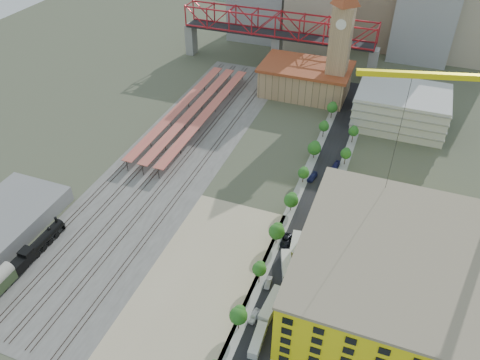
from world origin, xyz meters
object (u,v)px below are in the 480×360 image
at_px(clock_tower, 341,35).
at_px(site_trailer_d, 295,244).
at_px(site_trailer_c, 287,266).
at_px(site_trailer_a, 258,340).
at_px(locomotive, 37,247).
at_px(construction_building, 392,277).
at_px(car_0, 254,316).
at_px(site_trailer_b, 271,305).

bearing_deg(clock_tower, site_trailer_d, -84.91).
bearing_deg(site_trailer_c, site_trailer_a, -109.63).
bearing_deg(site_trailer_c, locomotive, 176.06).
relative_size(construction_building, site_trailer_a, 5.78).
relative_size(clock_tower, car_0, 11.37).
distance_m(clock_tower, site_trailer_c, 102.37).
relative_size(construction_building, site_trailer_b, 4.85).
bearing_deg(site_trailer_b, car_0, -120.90).
bearing_deg(locomotive, clock_tower, 63.60).
distance_m(construction_building, locomotive, 93.81).
relative_size(site_trailer_b, car_0, 2.28).
height_order(construction_building, site_trailer_d, construction_building).
distance_m(clock_tower, construction_building, 107.36).
xyz_separation_m(construction_building, car_0, (-29.00, -15.98, -8.63)).
height_order(site_trailer_a, site_trailer_c, site_trailer_c).
bearing_deg(site_trailer_a, site_trailer_b, 87.42).
relative_size(site_trailer_a, site_trailer_b, 0.84).
relative_size(construction_building, locomotive, 2.12).
height_order(site_trailer_b, car_0, site_trailer_b).
height_order(clock_tower, site_trailer_a, clock_tower).
distance_m(construction_building, car_0, 34.22).
bearing_deg(car_0, site_trailer_b, 61.69).
height_order(clock_tower, car_0, clock_tower).
relative_size(locomotive, site_trailer_d, 2.66).
distance_m(site_trailer_b, site_trailer_c, 13.51).
height_order(site_trailer_a, site_trailer_b, site_trailer_b).
distance_m(locomotive, car_0, 63.02).
xyz_separation_m(site_trailer_a, site_trailer_d, (0.00, 32.37, 0.03)).
bearing_deg(car_0, locomotive, -171.57).
bearing_deg(site_trailer_d, site_trailer_a, -97.91).
bearing_deg(site_trailer_d, car_0, -104.44).
bearing_deg(car_0, site_trailer_c, 87.98).
bearing_deg(site_trailer_c, site_trailer_b, -109.63).
xyz_separation_m(clock_tower, site_trailer_d, (8.00, -89.76, -27.47)).
xyz_separation_m(construction_building, site_trailer_a, (-26.00, -22.13, -8.21)).
height_order(locomotive, site_trailer_c, locomotive).
xyz_separation_m(site_trailer_b, site_trailer_d, (0.00, 22.08, -0.20)).
xyz_separation_m(construction_building, site_trailer_d, (-26.00, 10.24, -8.18)).
height_order(locomotive, site_trailer_d, locomotive).
xyz_separation_m(site_trailer_a, site_trailer_c, (0.00, 23.81, 0.14)).
height_order(site_trailer_a, car_0, site_trailer_a).
bearing_deg(site_trailer_c, clock_tower, 75.03).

